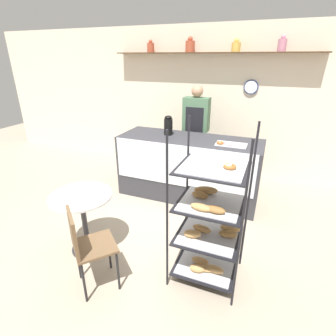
{
  "coord_description": "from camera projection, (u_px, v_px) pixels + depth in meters",
  "views": [
    {
      "loc": [
        1.15,
        -2.38,
        2.16
      ],
      "look_at": [
        0.0,
        0.48,
        0.85
      ],
      "focal_mm": 28.0,
      "sensor_mm": 36.0,
      "label": 1
    }
  ],
  "objects": [
    {
      "name": "ground_plane",
      "position": [
        154.0,
        244.0,
        3.27
      ],
      "size": [
        14.0,
        14.0,
        0.0
      ],
      "primitive_type": "plane",
      "color": "gray"
    },
    {
      "name": "back_wall",
      "position": [
        210.0,
        102.0,
        4.96
      ],
      "size": [
        10.0,
        0.3,
        2.7
      ],
      "color": "beige",
      "rests_on": "ground_plane"
    },
    {
      "name": "display_counter",
      "position": [
        188.0,
        168.0,
        4.24
      ],
      "size": [
        2.22,
        0.78,
        1.0
      ],
      "color": "#333338",
      "rests_on": "ground_plane"
    },
    {
      "name": "pastry_rack",
      "position": [
        209.0,
        222.0,
        2.57
      ],
      "size": [
        0.68,
        0.6,
        1.63
      ],
      "color": "black",
      "rests_on": "ground_plane"
    },
    {
      "name": "person_worker",
      "position": [
        196.0,
        131.0,
        4.66
      ],
      "size": [
        0.45,
        0.23,
        1.73
      ],
      "color": "#282833",
      "rests_on": "ground_plane"
    },
    {
      "name": "cafe_table",
      "position": [
        83.0,
        209.0,
        2.98
      ],
      "size": [
        0.69,
        0.69,
        0.74
      ],
      "color": "#262628",
      "rests_on": "ground_plane"
    },
    {
      "name": "cafe_chair",
      "position": [
        85.0,
        242.0,
        2.46
      ],
      "size": [
        0.54,
        0.54,
        0.89
      ],
      "rotation": [
        0.0,
        0.0,
        8.7
      ],
      "color": "black",
      "rests_on": "ground_plane"
    },
    {
      "name": "coffee_carafe",
      "position": [
        168.0,
        126.0,
        4.18
      ],
      "size": [
        0.14,
        0.14,
        0.31
      ],
      "color": "black",
      "rests_on": "display_counter"
    },
    {
      "name": "donut_tray_counter",
      "position": [
        228.0,
        144.0,
        3.73
      ],
      "size": [
        0.43,
        0.25,
        0.05
      ],
      "color": "silver",
      "rests_on": "display_counter"
    }
  ]
}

